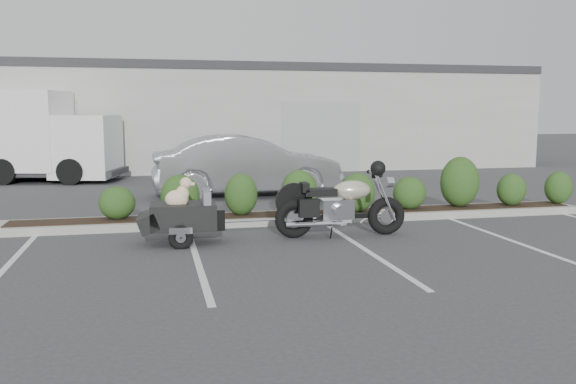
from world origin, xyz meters
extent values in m
plane|color=#38383A|center=(0.00, 0.00, 0.00)|extent=(90.00, 90.00, 0.00)
cube|color=#9E9E93|center=(1.00, 2.20, 0.07)|extent=(12.00, 1.00, 0.15)
cube|color=#9EA099|center=(0.00, 17.00, 2.00)|extent=(26.00, 10.00, 4.00)
torus|color=black|center=(0.30, 0.58, 0.34)|extent=(0.70, 0.20, 0.69)
torus|color=black|center=(2.00, 0.51, 0.34)|extent=(0.70, 0.20, 0.69)
cylinder|color=silver|center=(0.30, 0.58, 0.34)|extent=(0.29, 0.14, 0.29)
cylinder|color=silver|center=(2.00, 0.51, 0.34)|extent=(0.25, 0.11, 0.25)
cylinder|color=silver|center=(1.92, 0.41, 0.72)|extent=(0.45, 0.07, 0.92)
cylinder|color=silver|center=(1.93, 0.61, 0.72)|extent=(0.45, 0.07, 0.92)
cylinder|color=silver|center=(1.76, 0.52, 1.11)|extent=(0.06, 0.72, 0.04)
cylinder|color=silver|center=(2.05, 0.51, 0.95)|extent=(0.13, 0.19, 0.19)
sphere|color=black|center=(1.71, 0.21, 1.24)|extent=(0.28, 0.28, 0.27)
cube|color=silver|center=(1.07, 0.55, 0.50)|extent=(0.58, 0.37, 0.35)
cube|color=black|center=(1.17, 0.54, 0.36)|extent=(0.93, 0.14, 0.08)
ellipsoid|color=beige|center=(1.35, 0.53, 0.83)|extent=(0.70, 0.41, 0.34)
cube|color=black|center=(0.76, 0.56, 0.80)|extent=(0.58, 0.33, 0.12)
cube|color=black|center=(0.48, 0.57, 0.90)|extent=(0.14, 0.31, 0.17)
cylinder|color=silver|center=(0.65, 0.38, 0.27)|extent=(1.09, 0.14, 0.09)
cylinder|color=silver|center=(0.66, 0.75, 0.27)|extent=(1.09, 0.14, 0.09)
cube|color=black|center=(0.49, 0.28, 0.57)|extent=(0.36, 0.16, 0.31)
cube|color=black|center=(-1.63, 0.54, 0.46)|extent=(1.11, 0.79, 0.43)
cube|color=slate|center=(-1.24, 0.53, 0.74)|extent=(0.15, 0.64, 0.31)
cube|color=slate|center=(-1.58, 0.54, 0.57)|extent=(0.75, 0.67, 0.04)
cube|color=black|center=(-2.20, 0.57, 0.39)|extent=(0.42, 0.76, 0.38)
cube|color=black|center=(-1.05, 0.52, 0.41)|extent=(0.23, 0.52, 0.35)
torus|color=black|center=(-1.70, 0.11, 0.19)|extent=(0.41, 0.13, 0.40)
torus|color=black|center=(-1.66, 0.98, 0.19)|extent=(0.41, 0.13, 0.40)
cube|color=silver|center=(-1.70, 0.06, 0.31)|extent=(0.37, 0.10, 0.10)
cube|color=silver|center=(-1.66, 1.03, 0.31)|extent=(0.37, 0.10, 0.10)
cylinder|color=black|center=(-1.68, 0.55, 0.19)|extent=(0.08, 0.93, 0.04)
cylinder|color=silver|center=(-0.80, 0.51, 0.34)|extent=(0.62, 0.06, 0.04)
ellipsoid|color=beige|center=(-1.73, 0.54, 0.76)|extent=(0.40, 0.28, 0.31)
ellipsoid|color=beige|center=(-1.64, 0.54, 0.84)|extent=(0.23, 0.22, 0.28)
sphere|color=beige|center=(-1.58, 0.54, 1.03)|extent=(0.20, 0.20, 0.20)
ellipsoid|color=beige|center=(-1.48, 0.53, 1.01)|extent=(0.15, 0.09, 0.07)
sphere|color=black|center=(-1.42, 0.53, 1.01)|extent=(0.04, 0.04, 0.04)
ellipsoid|color=beige|center=(-1.62, 0.48, 1.05)|extent=(0.05, 0.04, 0.11)
ellipsoid|color=beige|center=(-1.62, 0.60, 1.05)|extent=(0.05, 0.04, 0.11)
cylinder|color=beige|center=(-1.61, 0.48, 0.65)|extent=(0.05, 0.05, 0.12)
cylinder|color=beige|center=(-1.61, 0.60, 0.65)|extent=(0.05, 0.05, 0.12)
imported|color=#9D9EA3|center=(0.32, 6.13, 0.81)|extent=(4.93, 1.82, 1.61)
cube|color=navy|center=(0.30, 11.00, 0.61)|extent=(2.04, 1.55, 1.22)
cube|color=#2D2D30|center=(0.30, 11.00, 1.24)|extent=(2.16, 1.67, 0.06)
cube|color=white|center=(-4.16, 10.65, 1.12)|extent=(2.22, 2.42, 1.97)
cube|color=black|center=(-4.16, 10.65, 0.85)|extent=(0.46, 1.67, 0.90)
cube|color=#2D2D30|center=(-6.16, 11.13, 0.31)|extent=(6.55, 3.37, 0.18)
cylinder|color=black|center=(-4.56, 9.74, 0.40)|extent=(0.84, 0.43, 0.81)
cylinder|color=black|center=(-4.10, 11.65, 0.40)|extent=(0.84, 0.43, 0.81)
cylinder|color=black|center=(-6.56, 10.21, 0.40)|extent=(0.84, 0.43, 0.81)
cylinder|color=black|center=(-6.11, 12.13, 0.40)|extent=(0.84, 0.43, 0.81)
camera|label=1|loc=(-2.12, -9.72, 2.21)|focal=38.00mm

